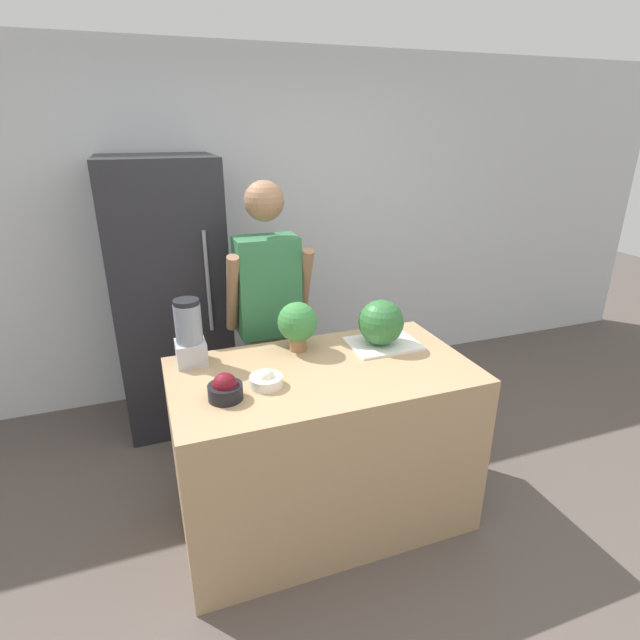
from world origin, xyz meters
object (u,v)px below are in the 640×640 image
Objects in this scene: refrigerator at (171,297)px; potted_plant at (297,323)px; person at (269,321)px; bowl_cream at (266,380)px; blender at (189,334)px; bowl_cherries at (225,389)px; watermelon at (381,322)px.

potted_plant is (0.59, -1.09, 0.13)m from refrigerator.
person is at bearing 96.53° from potted_plant.
refrigerator is 11.95× the size of bowl_cream.
bowl_cream is 0.49m from blender.
potted_plant reaches higher than bowl_cherries.
watermelon is 1.02m from blender.
person is 6.52× the size of potted_plant.
potted_plant is (0.46, 0.39, 0.11)m from bowl_cherries.
refrigerator is 1.06m from blender.
potted_plant is at bearing 167.04° from watermelon.
watermelon is at bearing 18.00° from bowl_cream.
bowl_cream is 0.44m from potted_plant.
bowl_cream is at bearing -128.30° from potted_plant.
potted_plant is at bearing -3.52° from blender.
person is 0.92m from bowl_cherries.
potted_plant is at bearing 39.80° from bowl_cherries.
blender is (-0.51, -0.40, 0.15)m from person.
watermelon is 0.46m from potted_plant.
bowl_cherries is 0.21m from bowl_cream.
bowl_cream is at bearing -162.00° from watermelon.
bowl_cream is at bearing -50.95° from blender.
bowl_cream is at bearing 14.65° from bowl_cherries.
potted_plant is at bearing 51.70° from bowl_cream.
watermelon is at bearing 17.28° from bowl_cherries.
blender is (-1.01, 0.14, 0.02)m from watermelon.
person is at bearing 74.40° from bowl_cream.
potted_plant reaches higher than bowl_cream.
person is 0.46m from potted_plant.
refrigerator reaches higher than bowl_cream.
watermelon is (1.03, -1.19, 0.11)m from refrigerator.
blender is at bearing 172.25° from watermelon.
potted_plant is at bearing -83.47° from person.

